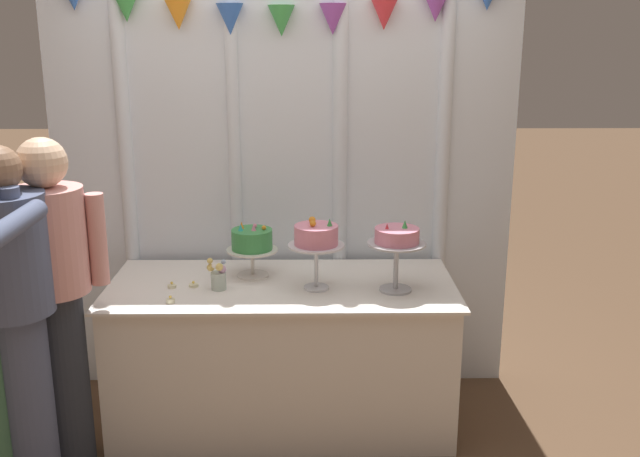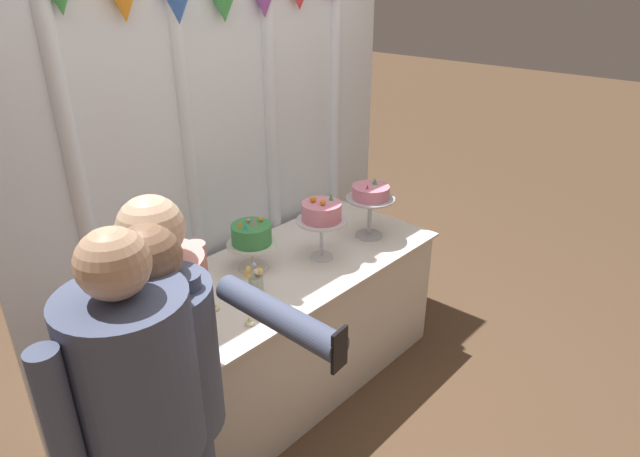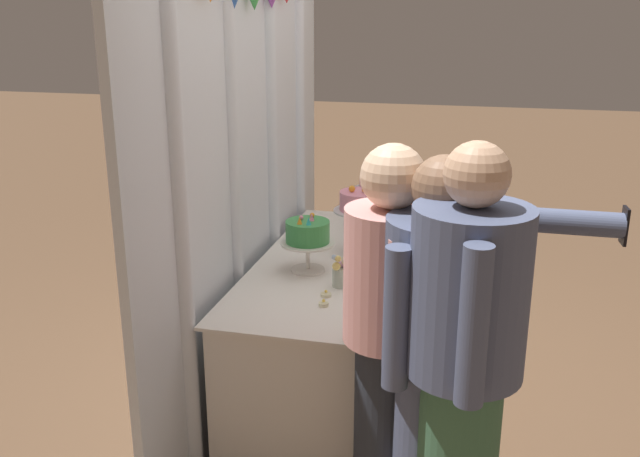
# 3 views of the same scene
# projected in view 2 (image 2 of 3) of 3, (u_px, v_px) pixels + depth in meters

# --- Properties ---
(ground_plane) EXTENTS (24.00, 24.00, 0.00)m
(ground_plane) POSITION_uv_depth(u_px,v_px,m) (304.00, 382.00, 3.28)
(ground_plane) COLOR brown
(draped_curtain) EXTENTS (2.58, 0.15, 2.58)m
(draped_curtain) POSITION_uv_depth(u_px,v_px,m) (229.00, 145.00, 3.05)
(draped_curtain) COLOR silver
(draped_curtain) RESTS_ON ground_plane
(cake_table) EXTENTS (1.79, 0.81, 0.78)m
(cake_table) POSITION_uv_depth(u_px,v_px,m) (291.00, 322.00, 3.18)
(cake_table) COLOR white
(cake_table) RESTS_ON ground_plane
(cake_display_leftmost) EXTENTS (0.27, 0.27, 0.29)m
(cake_display_leftmost) POSITION_uv_depth(u_px,v_px,m) (252.00, 237.00, 2.90)
(cake_display_leftmost) COLOR silver
(cake_display_leftmost) RESTS_ON cake_table
(cake_display_center) EXTENTS (0.28, 0.28, 0.37)m
(cake_display_center) POSITION_uv_depth(u_px,v_px,m) (322.00, 214.00, 2.97)
(cake_display_center) COLOR silver
(cake_display_center) RESTS_ON cake_table
(cake_display_rightmost) EXTENTS (0.29, 0.29, 0.37)m
(cake_display_rightmost) POSITION_uv_depth(u_px,v_px,m) (371.00, 197.00, 3.22)
(cake_display_rightmost) COLOR #B2B2B7
(cake_display_rightmost) RESTS_ON cake_table
(flower_vase) EXTENTS (0.10, 0.09, 0.16)m
(flower_vase) POSITION_uv_depth(u_px,v_px,m) (256.00, 280.00, 2.72)
(flower_vase) COLOR #B2C1B2
(flower_vase) RESTS_ON cake_table
(tealight_far_left) EXTENTS (0.04, 0.04, 0.03)m
(tealight_far_left) POSITION_uv_depth(u_px,v_px,m) (215.00, 308.00, 2.60)
(tealight_far_left) COLOR beige
(tealight_far_left) RESTS_ON cake_table
(tealight_near_left) EXTENTS (0.04, 0.04, 0.04)m
(tealight_near_left) POSITION_uv_depth(u_px,v_px,m) (249.00, 322.00, 2.50)
(tealight_near_left) COLOR beige
(tealight_near_left) RESTS_ON cake_table
(tealight_near_right) EXTENTS (0.05, 0.05, 0.03)m
(tealight_near_right) POSITION_uv_depth(u_px,v_px,m) (231.00, 298.00, 2.68)
(tealight_near_right) COLOR beige
(tealight_near_right) RESTS_ON cake_table
(guest_man_dark_suit) EXTENTS (0.48, 0.41, 1.60)m
(guest_man_dark_suit) POSITION_uv_depth(u_px,v_px,m) (172.00, 375.00, 2.04)
(guest_man_dark_suit) COLOR #282D38
(guest_man_dark_suit) RESTS_ON ground_plane
(guest_girl_blue_dress) EXTENTS (0.49, 0.83, 1.59)m
(guest_girl_blue_dress) POSITION_uv_depth(u_px,v_px,m) (173.00, 419.00, 1.85)
(guest_girl_blue_dress) COLOR #4C5675
(guest_girl_blue_dress) RESTS_ON ground_plane
(guest_man_pink_jacket) EXTENTS (0.53, 0.40, 1.67)m
(guest_man_pink_jacket) POSITION_uv_depth(u_px,v_px,m) (148.00, 452.00, 1.68)
(guest_man_pink_jacket) COLOR #3D6B4C
(guest_man_pink_jacket) RESTS_ON ground_plane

